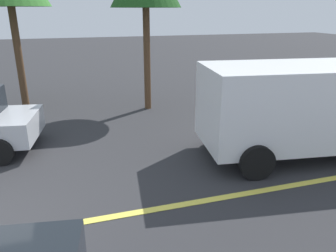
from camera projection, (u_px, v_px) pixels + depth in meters
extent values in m
cube|color=#E0D14C|center=(149.00, 211.00, 5.82)|extent=(28.00, 0.16, 0.01)
cube|color=white|center=(313.00, 103.00, 7.73)|extent=(5.42, 2.69, 1.82)
cylinder|color=black|center=(225.00, 129.00, 8.69)|extent=(0.79, 0.36, 0.76)
cylinder|color=black|center=(256.00, 162.00, 6.83)|extent=(0.79, 0.36, 0.76)
cylinder|color=black|center=(21.00, 126.00, 9.12)|extent=(0.67, 0.31, 0.64)
cylinder|color=#513823|center=(147.00, 60.00, 11.34)|extent=(0.23, 0.23, 3.44)
cylinder|color=#513823|center=(19.00, 58.00, 11.73)|extent=(0.26, 0.26, 3.48)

